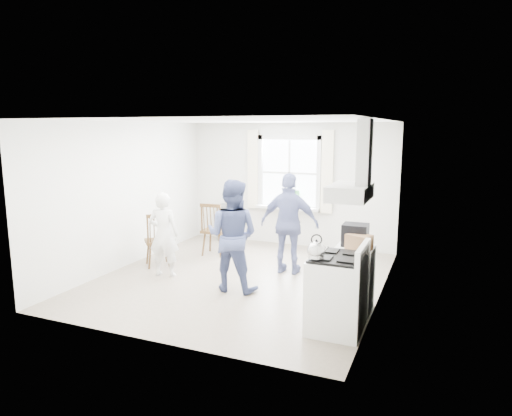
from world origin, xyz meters
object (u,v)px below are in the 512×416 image
Objects in this scene: gas_stove at (337,293)px; person_left at (164,234)px; windsor_chair_b at (212,224)px; stereo_stack at (355,235)px; low_cabinet at (354,279)px; person_mid at (232,235)px; windsor_chair_a at (158,234)px; person_right at (289,224)px.

gas_stove is 3.34m from person_left.
windsor_chair_b is at bearing -108.54° from person_left.
windsor_chair_b is at bearing 141.56° from gas_stove.
person_left is at bearing -97.38° from windsor_chair_b.
stereo_stack is 0.24× the size of person_left.
low_cabinet is at bearing 84.32° from gas_stove.
windsor_chair_b is at bearing -54.95° from person_mid.
gas_stove is 2.03m from person_mid.
person_mid is (-1.87, 0.03, -0.19)m from stereo_stack.
windsor_chair_a is (-3.56, 1.36, 0.13)m from gas_stove.
person_right reaches higher than windsor_chair_b.
person_right is at bearing -117.61° from person_mid.
windsor_chair_b is 1.41m from person_left.
windsor_chair_a is at bearing 159.14° from gas_stove.
low_cabinet is 3.27m from person_left.
person_left is at bearing 24.26° from person_right.
low_cabinet is 1.94m from person_mid.
stereo_stack reaches higher than low_cabinet.
stereo_stack is (0.05, 0.78, 0.57)m from gas_stove.
windsor_chair_b is (0.56, 1.02, 0.04)m from windsor_chair_a.
gas_stove is 3.81m from windsor_chair_a.
person_right reaches higher than low_cabinet.
low_cabinet is 0.52× the size of person_right.
person_left reaches higher than windsor_chair_b.
person_right is (-1.33, 1.16, -0.18)m from stereo_stack.
person_mid reaches higher than windsor_chair_a.
low_cabinet is 0.61m from stereo_stack.
windsor_chair_b is at bearing 151.30° from low_cabinet.
stereo_stack is 0.20× the size of person_mid.
person_right is (-1.27, 1.94, 0.39)m from gas_stove.
person_mid reaches higher than gas_stove.
person_right reaches higher than stereo_stack.
person_left is 2.14m from person_right.
person_mid reaches higher than stereo_stack.
person_mid is at bearing 161.62° from person_left.
windsor_chair_a is 0.58× the size of person_mid.
windsor_chair_a is at bearing -19.29° from person_mid.
person_right is (0.54, 1.13, 0.01)m from person_mid.
person_right is (-1.34, 1.24, 0.42)m from low_cabinet.
person_left is at bearing 175.01° from low_cabinet.
person_left is at bearing -9.13° from person_mid.
gas_stove is 0.64× the size of person_right.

